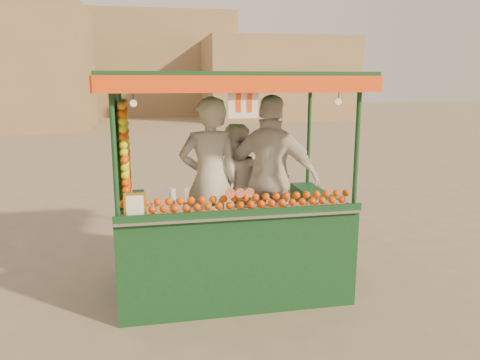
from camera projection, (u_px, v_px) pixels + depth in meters
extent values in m
plane|color=#756754|center=(254.00, 274.00, 5.87)|extent=(90.00, 90.00, 0.00)
cube|color=#957955|center=(276.00, 79.00, 29.71)|extent=(9.00, 6.00, 5.00)
cube|color=#957955|center=(133.00, 65.00, 33.52)|extent=(14.00, 7.00, 7.00)
cube|color=#0F3819|center=(230.00, 274.00, 5.54)|extent=(2.50, 1.54, 0.29)
cylinder|color=black|center=(156.00, 277.00, 5.37)|extent=(0.35, 0.10, 0.35)
cylinder|color=black|center=(299.00, 266.00, 5.70)|extent=(0.35, 0.10, 0.35)
cube|color=#0F3819|center=(240.00, 250.00, 4.83)|extent=(2.50, 0.29, 0.77)
cube|color=#0F3819|center=(133.00, 235.00, 5.31)|extent=(0.29, 1.25, 0.77)
cube|color=#0F3819|center=(316.00, 223.00, 5.74)|extent=(0.29, 1.25, 0.77)
cube|color=#B2B2B7|center=(239.00, 212.00, 4.78)|extent=(2.50, 0.44, 0.03)
cylinder|color=#0F3819|center=(114.00, 154.00, 4.29)|extent=(0.05, 0.05, 1.34)
cylinder|color=#0F3819|center=(357.00, 147.00, 4.75)|extent=(0.05, 0.05, 1.34)
cylinder|color=#0F3819|center=(122.00, 136.00, 5.67)|extent=(0.05, 0.05, 1.34)
cylinder|color=#0F3819|center=(309.00, 132.00, 6.13)|extent=(0.05, 0.05, 1.34)
cube|color=#0F3819|center=(229.00, 76.00, 5.06)|extent=(2.69, 1.73, 0.08)
cube|color=#FD460E|center=(245.00, 84.00, 4.25)|extent=(2.69, 0.04, 0.15)
cube|color=#FD460E|center=(217.00, 83.00, 5.91)|extent=(2.69, 0.04, 0.15)
cube|color=#FD460E|center=(101.00, 84.00, 4.82)|extent=(0.04, 1.73, 0.15)
cube|color=#FD460E|center=(344.00, 83.00, 5.34)|extent=(0.04, 1.73, 0.15)
cylinder|color=#D75E41|center=(240.00, 193.00, 4.61)|extent=(0.10, 0.02, 0.10)
cube|color=gold|center=(135.00, 207.00, 4.43)|extent=(0.21, 0.02, 0.27)
cube|color=white|center=(243.00, 103.00, 4.36)|extent=(0.29, 0.01, 0.29)
sphere|color=#FFE5B2|center=(133.00, 103.00, 4.30)|extent=(0.07, 0.07, 0.07)
sphere|color=#FFE5B2|center=(339.00, 101.00, 4.68)|extent=(0.07, 0.07, 0.07)
imported|color=beige|center=(210.00, 181.00, 5.40)|extent=(0.73, 0.50, 1.94)
imported|color=white|center=(234.00, 188.00, 5.82)|extent=(0.84, 0.69, 1.59)
imported|color=silver|center=(272.00, 179.00, 5.45)|extent=(1.22, 1.03, 1.95)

